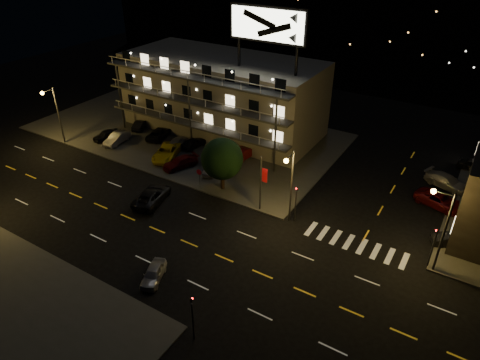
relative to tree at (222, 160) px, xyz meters
The scene contains 29 objects.
ground 10.54m from the tree, 85.93° to the right, with size 140.00×140.00×0.00m, color black.
curb_nw 17.17m from the tree, 142.53° to the left, with size 44.00×24.00×0.15m, color #3A3A38.
motel 16.91m from the tree, 123.30° to the left, with size 28.00×13.80×18.10m.
hill_backdrop 59.72m from the tree, 95.08° to the left, with size 120.00×25.00×24.00m.
streetlight_nw 25.40m from the tree, behind, with size 0.44×1.92×8.00m.
streetlight_nc 9.46m from the tree, 11.48° to the right, with size 0.44×1.92×8.00m.
streetlight_ne 22.91m from the tree, ahead, with size 1.92×0.44×8.00m.
signal_nw 9.86m from the tree, ahead, with size 0.20×0.27×4.60m.
signal_sw 20.75m from the tree, 62.08° to the right, with size 0.20×0.27×4.60m.
signal_ne 22.77m from the tree, ahead, with size 0.27×0.20×4.60m.
banner_north 5.96m from the tree, 13.65° to the right, with size 0.83×0.16×6.40m.
stop_sign 3.34m from the tree, 151.81° to the right, with size 0.91×0.11×2.61m.
tree is the anchor object (origin of this frame).
lot_car_0 21.35m from the tree, behind, with size 1.57×3.90×1.33m, color black.
lot_car_1 19.19m from the tree, behind, with size 1.54×4.42×1.46m, color #9B9AA0.
lot_car_2 10.90m from the tree, 166.99° to the left, with size 2.53×5.49×1.52m, color yellow.
lot_car_3 7.87m from the tree, 169.47° to the left, with size 1.84×4.53×1.31m, color #600D0F.
lot_car_4 4.96m from the tree, 145.83° to the left, with size 1.44×3.57×1.22m, color #9B9AA0.
lot_car_5 21.11m from the tree, 158.83° to the left, with size 1.37×3.93×1.29m, color black.
lot_car_6 16.62m from the tree, 156.88° to the left, with size 2.19×4.75×1.32m, color black.
lot_car_7 12.67m from the tree, 153.36° to the left, with size 1.81×4.44×1.29m, color #9B9AA0.
lot_car_8 11.67m from the tree, 143.93° to the left, with size 1.57×3.89×1.33m, color black.
lot_car_9 8.40m from the tree, 102.50° to the left, with size 1.55×4.46×1.47m, color #600D0F.
side_car_0 24.41m from the tree, ahead, with size 1.29×3.71×1.22m, color black.
side_car_1 23.92m from the tree, 23.11° to the left, with size 2.42×5.25×1.46m, color #600D0F.
side_car_2 26.00m from the tree, 32.63° to the left, with size 2.07×5.09×1.48m, color #9B9AA0.
side_car_3 31.42m from the tree, 39.56° to the left, with size 1.67×4.16×1.42m, color black.
road_car_east 15.79m from the tree, 78.61° to the right, with size 1.45×3.60×1.23m, color #9B9AA0.
road_car_west 8.57m from the tree, 129.35° to the right, with size 2.54×5.50×1.53m, color black.
Camera 1 is at (22.85, -24.54, 26.14)m, focal length 32.00 mm.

